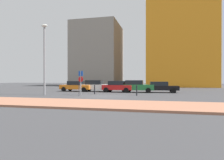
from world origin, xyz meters
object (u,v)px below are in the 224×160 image
(parked_car_black, at_px, (160,87))
(traffic_bollard_mid, at_px, (95,90))
(parked_car_red, at_px, (118,86))
(parked_car_white, at_px, (96,86))
(parked_car_green, at_px, (136,86))
(parked_car_orange, at_px, (77,86))
(parking_meter, at_px, (79,87))
(traffic_bollard_near, at_px, (137,90))
(street_lamp, at_px, (44,54))
(parking_sign_post, at_px, (81,80))

(parked_car_black, relative_size, traffic_bollard_mid, 4.34)
(parked_car_black, bearing_deg, parked_car_red, -175.43)
(parked_car_red, height_order, traffic_bollard_mid, parked_car_red)
(parked_car_white, relative_size, parked_car_green, 0.96)
(parked_car_orange, bearing_deg, parking_meter, -64.64)
(traffic_bollard_near, bearing_deg, street_lamp, -171.03)
(parked_car_black, distance_m, traffic_bollard_near, 5.90)
(parked_car_white, relative_size, parking_sign_post, 1.61)
(parked_car_green, height_order, traffic_bollard_mid, parked_car_green)
(traffic_bollard_near, relative_size, traffic_bollard_mid, 1.03)
(parking_meter, relative_size, street_lamp, 0.18)
(traffic_bollard_near, bearing_deg, parked_car_orange, 149.73)
(street_lamp, relative_size, traffic_bollard_near, 6.97)
(parked_car_orange, height_order, parked_car_green, parked_car_green)
(parked_car_green, bearing_deg, parking_sign_post, -134.66)
(parked_car_red, xyz_separation_m, traffic_bollard_mid, (-1.88, -4.01, -0.25))
(parking_meter, bearing_deg, parked_car_black, 40.76)
(parked_car_orange, bearing_deg, parking_sign_post, -62.52)
(parked_car_black, relative_size, street_lamp, 0.60)
(parked_car_orange, height_order, parked_car_white, parked_car_white)
(parking_meter, relative_size, traffic_bollard_near, 1.25)
(parked_car_red, relative_size, parking_sign_post, 1.52)
(parking_meter, height_order, street_lamp, street_lamp)
(parking_sign_post, height_order, traffic_bollard_mid, parking_sign_post)
(parked_car_red, bearing_deg, traffic_bollard_near, -58.48)
(parking_sign_post, bearing_deg, parked_car_black, 34.65)
(parked_car_orange, relative_size, parking_meter, 3.31)
(parked_car_white, bearing_deg, parking_meter, -86.62)
(parking_sign_post, relative_size, traffic_bollard_near, 2.41)
(street_lamp, bearing_deg, parked_car_white, 63.02)
(parked_car_red, bearing_deg, parked_car_black, 4.57)
(parked_car_black, bearing_deg, street_lamp, -150.30)
(parking_sign_post, xyz_separation_m, traffic_bollard_mid, (1.12, 1.39, -1.13))
(parked_car_white, relative_size, parked_car_red, 1.06)
(parked_car_white, distance_m, parked_car_red, 3.18)
(parked_car_black, distance_m, street_lamp, 14.47)
(parked_car_white, bearing_deg, parking_sign_post, -88.82)
(parking_meter, height_order, traffic_bollard_mid, parking_meter)
(street_lamp, bearing_deg, traffic_bollard_near, 8.97)
(street_lamp, bearing_deg, traffic_bollard_mid, 27.20)
(street_lamp, height_order, traffic_bollard_near, street_lamp)
(parked_car_green, distance_m, parked_car_black, 3.00)
(parking_meter, distance_m, traffic_bollard_near, 5.98)
(parked_car_green, distance_m, traffic_bollard_mid, 5.98)
(parked_car_red, relative_size, parked_car_black, 0.87)
(parked_car_orange, height_order, parking_meter, parked_car_orange)
(parked_car_white, distance_m, parking_sign_post, 6.01)
(traffic_bollard_mid, bearing_deg, parking_meter, -107.80)
(parking_sign_post, bearing_deg, parking_meter, -75.81)
(parked_car_orange, distance_m, parked_car_black, 11.40)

